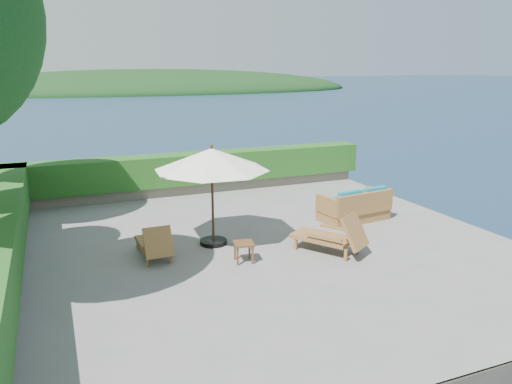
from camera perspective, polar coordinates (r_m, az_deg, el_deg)
name	(u,v)px	position (r m, az deg, el deg)	size (l,w,h in m)	color
ground	(257,244)	(12.21, 0.14, -5.99)	(12.00, 12.00, 0.00)	gray
foundation	(257,302)	(12.83, 0.13, -12.51)	(12.00, 12.00, 3.00)	#514B40
ocean	(257,354)	(13.55, 0.13, -17.99)	(600.00, 600.00, 0.00)	#172D48
offshore_island	(153,91)	(153.59, -11.67, 11.27)	(126.00, 57.60, 12.60)	black
planter_wall_far	(195,187)	(17.25, -7.04, 0.57)	(12.00, 0.60, 0.36)	slate
planter_wall_left	(1,273)	(11.38, -27.17, -8.23)	(0.60, 12.00, 0.36)	slate
hedge_far	(194,168)	(17.10, -7.11, 2.75)	(12.40, 0.90, 1.00)	#1B4814
patio_umbrella	(212,160)	(11.73, -5.09, 3.63)	(3.48, 3.48, 2.46)	black
lounge_left	(154,243)	(11.48, -11.56, -5.76)	(0.69, 1.49, 0.85)	#956136
lounge_right	(333,236)	(11.68, 8.76, -4.97)	(1.52, 1.83, 0.99)	#956136
side_table	(244,246)	(11.04, -1.42, -6.19)	(0.49, 0.49, 0.45)	brown
wicker_loveseat	(355,207)	(14.23, 11.27, -1.75)	(2.06, 1.23, 0.96)	#956136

